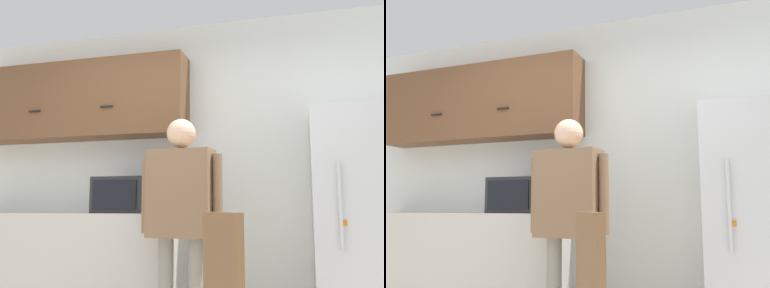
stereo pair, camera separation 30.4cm
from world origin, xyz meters
The scene contains 6 objects.
back_wall centered at (0.00, 1.91, 1.35)m, with size 6.00×0.06×2.70m.
counter centered at (-1.13, 1.60, 0.46)m, with size 2.13×0.56×0.93m.
upper_cabinets centered at (-1.13, 1.72, 1.99)m, with size 2.13×0.33×0.74m.
microwave centered at (-0.51, 1.56, 1.08)m, with size 0.55×0.43×0.30m.
person centered at (0.08, 1.11, 0.99)m, with size 0.62×0.26×1.63m.
refrigerator centered at (1.39, 1.53, 0.85)m, with size 0.79×0.70×1.71m.
Camera 2 is at (1.25, -1.78, 0.98)m, focal length 40.00 mm.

